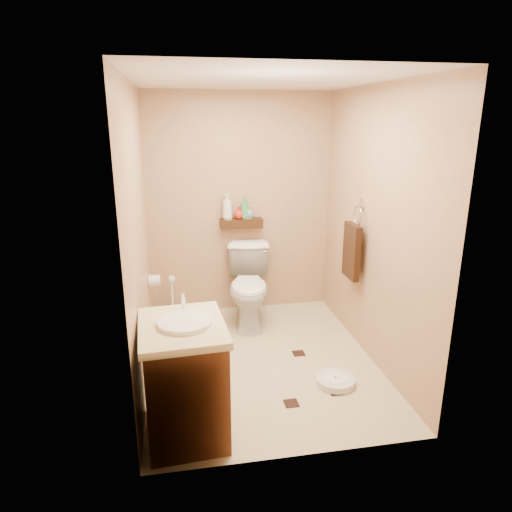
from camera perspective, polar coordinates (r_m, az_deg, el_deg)
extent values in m
plane|color=#C5B790|center=(4.27, 0.67, -12.90)|extent=(2.50, 2.50, 0.00)
cube|color=tan|center=(5.02, -1.99, 6.31)|extent=(2.00, 0.04, 2.40)
cube|color=tan|center=(2.65, 5.85, -3.50)|extent=(2.00, 0.04, 2.40)
cube|color=tan|center=(3.76, -14.41, 2.19)|extent=(0.04, 2.50, 2.40)
cube|color=tan|center=(4.12, 14.54, 3.43)|extent=(0.04, 2.50, 2.40)
cube|color=silver|center=(3.72, 0.80, 21.19)|extent=(2.00, 2.50, 0.02)
cube|color=#3A1E10|center=(4.98, -1.83, 4.11)|extent=(0.46, 0.14, 0.10)
cube|color=black|center=(4.05, -4.36, -14.71)|extent=(0.11, 0.11, 0.01)
cube|color=black|center=(4.39, 5.35, -12.02)|extent=(0.11, 0.11, 0.01)
cube|color=black|center=(3.72, 4.42, -17.88)|extent=(0.11, 0.11, 0.01)
cube|color=black|center=(4.59, -7.20, -10.76)|extent=(0.11, 0.11, 0.01)
cube|color=black|center=(3.89, 9.95, -16.35)|extent=(0.11, 0.11, 0.01)
cube|color=black|center=(4.79, -0.89, -9.38)|extent=(0.11, 0.11, 0.01)
imported|color=white|center=(4.84, -0.85, -3.82)|extent=(0.56, 0.86, 0.82)
cube|color=brown|center=(3.26, -8.89, -15.40)|extent=(0.56, 0.67, 0.78)
cube|color=beige|center=(3.06, -9.24, -8.84)|extent=(0.60, 0.71, 0.05)
cylinder|color=silver|center=(3.05, -8.89, -8.31)|extent=(0.36, 0.36, 0.05)
cylinder|color=silver|center=(3.23, -9.05, -5.63)|extent=(0.03, 0.03, 0.12)
cylinder|color=silver|center=(3.97, 9.88, -15.15)|extent=(0.41, 0.41, 0.06)
cylinder|color=white|center=(3.96, 9.90, -14.75)|extent=(0.19, 0.19, 0.01)
cylinder|color=#196767|center=(5.14, -10.31, -7.02)|extent=(0.11, 0.11, 0.12)
cylinder|color=silver|center=(5.05, -10.44, -4.65)|extent=(0.02, 0.02, 0.35)
sphere|color=silver|center=(4.99, -10.54, -2.88)|extent=(0.08, 0.08, 0.08)
cube|color=silver|center=(4.30, 13.16, 6.53)|extent=(0.03, 0.06, 0.08)
torus|color=silver|center=(4.31, 12.63, 4.96)|extent=(0.02, 0.19, 0.19)
cube|color=black|center=(4.38, 11.86, 0.59)|extent=(0.06, 0.30, 0.52)
cylinder|color=silver|center=(4.56, -12.59, -3.04)|extent=(0.11, 0.11, 0.11)
cylinder|color=silver|center=(4.54, -13.15, -2.35)|extent=(0.04, 0.02, 0.02)
imported|color=silver|center=(4.92, -3.62, 6.20)|extent=(0.11, 0.11, 0.28)
imported|color=yellow|center=(4.94, -3.50, 5.47)|extent=(0.08, 0.08, 0.15)
imported|color=red|center=(4.95, -2.16, 5.43)|extent=(0.15, 0.15, 0.14)
imported|color=#319553|center=(4.95, -1.45, 6.01)|extent=(0.12, 0.12, 0.23)
imported|color=gold|center=(4.97, -0.87, 5.52)|extent=(0.07, 0.07, 0.14)
imported|color=teal|center=(4.97, -0.81, 5.45)|extent=(0.13, 0.13, 0.13)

